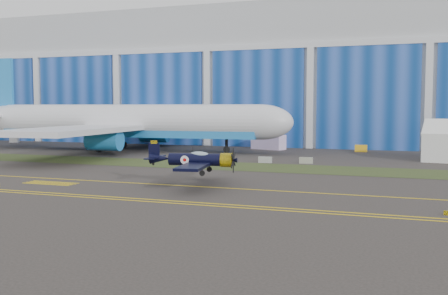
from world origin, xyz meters
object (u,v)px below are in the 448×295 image
(jetliner, at_px, (126,85))
(tug, at_px, (361,148))
(warbird, at_px, (196,159))
(shipping_container, at_px, (268,142))

(jetliner, xyz_separation_m, tug, (42.39, 12.01, -11.80))
(warbird, distance_m, tug, 50.67)
(warbird, xyz_separation_m, jetliner, (-29.54, 36.96, 9.65))
(jetliner, height_order, tug, jetliner)
(warbird, height_order, shipping_container, warbird)
(warbird, xyz_separation_m, shipping_container, (-4.79, 48.60, -1.35))
(warbird, bearing_deg, jetliner, 119.84)
(shipping_container, bearing_deg, jetliner, -134.96)
(warbird, bearing_deg, tug, 66.51)
(warbird, bearing_deg, shipping_container, 86.83)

